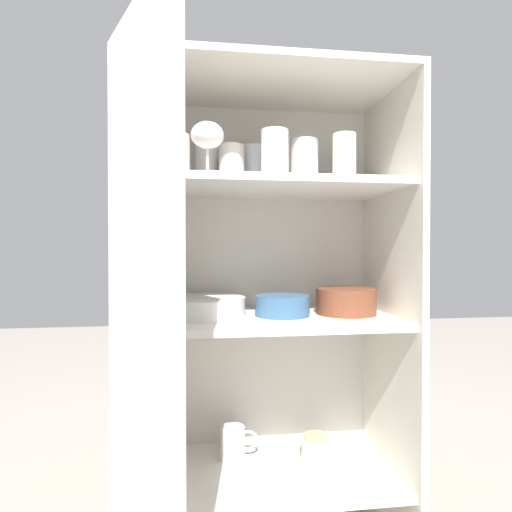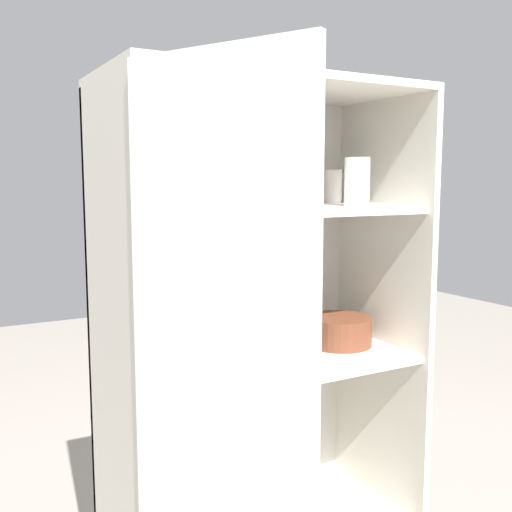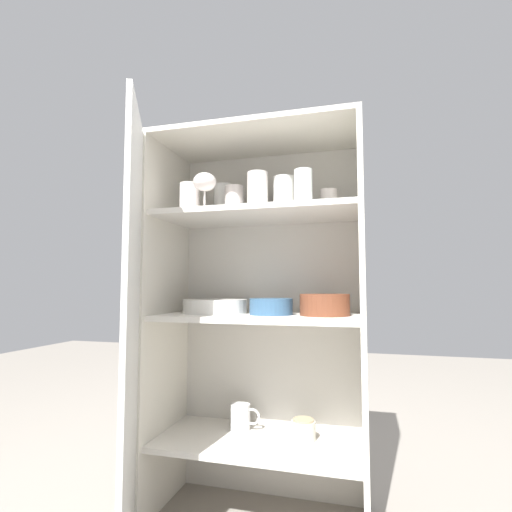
{
  "view_description": "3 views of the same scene",
  "coord_description": "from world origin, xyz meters",
  "px_view_note": "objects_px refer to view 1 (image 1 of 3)",
  "views": [
    {
      "loc": [
        -0.18,
        -0.95,
        0.91
      ],
      "look_at": [
        -0.03,
        0.2,
        0.89
      ],
      "focal_mm": 28.0,
      "sensor_mm": 36.0,
      "label": 1
    },
    {
      "loc": [
        -0.72,
        -1.08,
        1.16
      ],
      "look_at": [
        -0.02,
        0.18,
        0.98
      ],
      "focal_mm": 42.0,
      "sensor_mm": 36.0,
      "label": 2
    },
    {
      "loc": [
        0.39,
        -1.25,
        0.82
      ],
      "look_at": [
        -0.01,
        0.19,
        0.94
      ],
      "focal_mm": 28.0,
      "sensor_mm": 36.0,
      "label": 3
    }
  ],
  "objects_px": {
    "plate_stack_white": "(203,307)",
    "mixing_bowl_large": "(346,300)",
    "coffee_mug_primary": "(233,442)",
    "storage_jar": "(316,448)",
    "serving_bowl_small": "(282,304)"
  },
  "relations": [
    {
      "from": "coffee_mug_primary",
      "to": "storage_jar",
      "type": "distance_m",
      "value": 0.25
    },
    {
      "from": "serving_bowl_small",
      "to": "coffee_mug_primary",
      "type": "xyz_separation_m",
      "value": [
        -0.14,
        0.07,
        -0.43
      ]
    },
    {
      "from": "plate_stack_white",
      "to": "storage_jar",
      "type": "relative_size",
      "value": 2.81
    },
    {
      "from": "coffee_mug_primary",
      "to": "storage_jar",
      "type": "height_order",
      "value": "coffee_mug_primary"
    },
    {
      "from": "mixing_bowl_large",
      "to": "serving_bowl_small",
      "type": "height_order",
      "value": "mixing_bowl_large"
    },
    {
      "from": "mixing_bowl_large",
      "to": "storage_jar",
      "type": "xyz_separation_m",
      "value": [
        -0.08,
        0.03,
        -0.45
      ]
    },
    {
      "from": "mixing_bowl_large",
      "to": "serving_bowl_small",
      "type": "relative_size",
      "value": 1.11
    },
    {
      "from": "plate_stack_white",
      "to": "coffee_mug_primary",
      "type": "height_order",
      "value": "plate_stack_white"
    },
    {
      "from": "plate_stack_white",
      "to": "storage_jar",
      "type": "distance_m",
      "value": 0.55
    },
    {
      "from": "plate_stack_white",
      "to": "mixing_bowl_large",
      "type": "bearing_deg",
      "value": -2.62
    },
    {
      "from": "mixing_bowl_large",
      "to": "plate_stack_white",
      "type": "bearing_deg",
      "value": 177.38
    },
    {
      "from": "coffee_mug_primary",
      "to": "serving_bowl_small",
      "type": "bearing_deg",
      "value": -27.35
    },
    {
      "from": "serving_bowl_small",
      "to": "storage_jar",
      "type": "relative_size",
      "value": 1.8
    },
    {
      "from": "mixing_bowl_large",
      "to": "storage_jar",
      "type": "relative_size",
      "value": 1.99
    },
    {
      "from": "coffee_mug_primary",
      "to": "storage_jar",
      "type": "bearing_deg",
      "value": -8.85
    }
  ]
}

